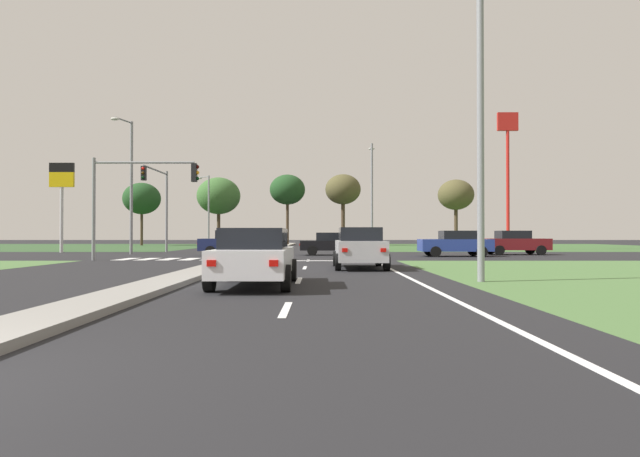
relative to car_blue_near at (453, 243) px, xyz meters
The scene contains 38 objects.
ground_plane 12.52m from the car_blue_near, behind, with size 200.00×200.00×0.00m, color black.
grass_verge_far_left 45.95m from the car_blue_near, 145.61° to the left, with size 35.00×35.00×0.01m, color #2D4C28.
grass_verge_far_right 29.08m from the car_blue_near, 63.23° to the left, with size 35.00×35.00×0.01m, color #385B2D.
median_island_near 21.51m from the car_blue_near, 125.26° to the right, with size 1.20×22.00×0.14m, color gray.
median_island_far 29.22m from the car_blue_near, 115.13° to the left, with size 1.20×36.00×0.14m, color #ADA89E.
lane_dash_near 25.00m from the car_blue_near, 110.89° to the right, with size 0.14×2.00×0.01m, color silver.
lane_dash_second 19.52m from the car_blue_near, 117.18° to the right, with size 0.14×2.00×0.01m, color silver.
lane_dash_third 14.45m from the car_blue_near, 128.14° to the right, with size 0.14×2.00×0.01m, color silver.
lane_dash_fourth 10.42m from the car_blue_near, 149.03° to the right, with size 0.14×2.00×0.01m, color silver.
edge_line_right 17.48m from the car_blue_near, 108.56° to the right, with size 0.14×24.00×0.01m, color silver.
stop_bar_near 10.27m from the car_blue_near, 147.18° to the right, with size 6.40×0.50×0.01m, color silver.
crosswalk_bar_near 19.20m from the car_blue_near, 168.72° to the right, with size 0.70×2.80×0.01m, color silver.
crosswalk_bar_second 18.07m from the car_blue_near, 168.01° to the right, with size 0.70×2.80×0.01m, color silver.
crosswalk_bar_third 16.95m from the car_blue_near, 167.20° to the right, with size 0.70×2.80×0.01m, color silver.
crosswalk_bar_fourth 15.83m from the car_blue_near, 166.27° to the right, with size 0.70×2.80×0.01m, color silver.
crosswalk_bar_fifth 14.72m from the car_blue_near, 165.21° to the right, with size 0.70×2.80×0.01m, color silver.
crosswalk_bar_sixth 13.61m from the car_blue_near, 163.97° to the right, with size 0.70×2.80×0.01m, color silver.
crosswalk_bar_seventh 12.51m from the car_blue_near, 162.51° to the right, with size 0.70×2.80×0.01m, color silver.
car_blue_near is the anchor object (origin of this frame).
car_white_second 21.45m from the car_blue_near, 117.72° to the right, with size 2.00×4.60×1.50m.
car_silver_third 13.44m from the car_blue_near, 120.05° to the right, with size 2.02×4.42×1.61m.
car_maroon_fourth 5.44m from the car_blue_near, 31.17° to the left, with size 4.27×2.04×1.60m.
car_black_fifth 7.70m from the car_blue_near, 164.36° to the left, with size 4.43×2.01×1.47m.
car_navy_sixth 13.67m from the car_blue_near, behind, with size 4.61×2.02×1.60m.
traffic_signal_near_left 18.87m from the car_blue_near, 163.95° to the right, with size 5.55×0.32×5.32m.
traffic_signal_far_left 21.19m from the car_blue_near, 163.19° to the left, with size 0.32×5.71×6.19m.
street_lamp_near 18.64m from the car_blue_near, 101.79° to the right, with size 1.35×2.41×10.75m.
street_lamp_second 21.77m from the car_blue_near, behind, with size 0.83×2.02×9.00m.
street_lamp_third 15.40m from the car_blue_near, 104.65° to the left, with size 0.56×1.89×9.35m.
street_lamp_fourth 35.91m from the car_blue_near, 126.42° to the left, with size 1.65×1.29×8.11m.
pedestrian_at_median 19.50m from the car_blue_near, 128.54° to the left, with size 0.34×0.34×1.64m.
fastfood_pole_sign 18.17m from the car_blue_near, 59.95° to the left, with size 1.80×0.40×12.06m.
fuel_price_totem 28.66m from the car_blue_near, 165.81° to the left, with size 1.80×0.24×6.67m.
treeline_near 45.72m from the car_blue_near, 132.06° to the left, with size 4.61×4.61×7.78m.
treeline_second 39.83m from the car_blue_near, 121.89° to the left, with size 5.35×5.35×8.41m.
treeline_third 36.54m from the car_blue_near, 110.05° to the left, with size 4.40×4.40×8.81m.
treeline_fourth 34.43m from the car_blue_near, 99.25° to the left, with size 4.39×4.39×8.81m.
treeline_fifth 31.81m from the car_blue_near, 75.71° to the left, with size 4.22×4.22×7.84m.
Camera 1 is at (4.11, -4.35, 1.33)m, focal length 30.18 mm.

